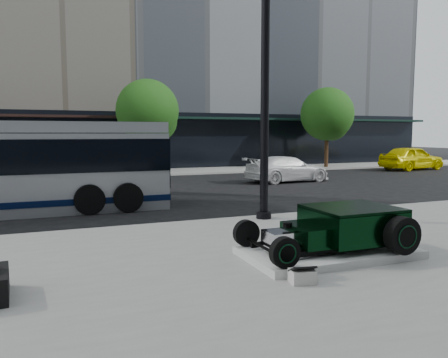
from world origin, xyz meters
name	(u,v)px	position (x,y,z in m)	size (l,w,h in m)	color
ground	(202,210)	(0.00, 0.00, 0.00)	(120.00, 120.00, 0.00)	black
sidewalk_far	(129,173)	(0.00, 14.00, 0.06)	(70.00, 4.00, 0.12)	gray
street_trees	(150,113)	(1.15, 13.07, 3.77)	(29.80, 3.80, 5.70)	black
display_plinth	(329,252)	(0.46, -6.44, 0.20)	(3.40, 1.80, 0.15)	silver
hot_rod	(343,226)	(0.80, -6.44, 0.70)	(3.22, 2.00, 0.81)	black
info_plaque	(302,275)	(-0.87, -7.61, 0.24)	(0.45, 0.37, 0.31)	silver
lamppost	(265,90)	(1.03, -2.50, 3.77)	(0.43, 0.43, 7.90)	black
white_sedan	(287,169)	(7.02, 6.51, 0.67)	(1.89, 4.65, 1.35)	white
yellow_taxi	(411,158)	(18.91, 9.87, 0.83)	(1.97, 4.90, 1.67)	#E8DA00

